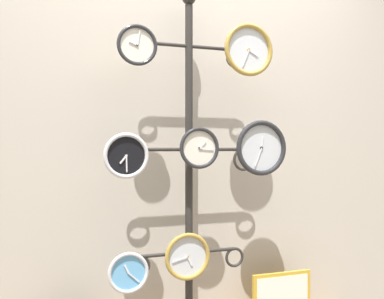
{
  "coord_description": "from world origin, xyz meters",
  "views": [
    {
      "loc": [
        -0.83,
        -1.94,
        1.14
      ],
      "look_at": [
        0.0,
        0.36,
        1.13
      ],
      "focal_mm": 42.0,
      "sensor_mm": 36.0,
      "label": 1
    }
  ],
  "objects": [
    {
      "name": "clock_top_left",
      "position": [
        -0.32,
        0.32,
        1.66
      ],
      "size": [
        0.21,
        0.04,
        0.21
      ],
      "color": "silver"
    },
    {
      "name": "display_stand",
      "position": [
        -0.0,
        0.41,
        0.76
      ],
      "size": [
        0.81,
        0.36,
        2.01
      ],
      "color": "#282623",
      "rests_on": "ground_plane"
    },
    {
      "name": "clock_middle_center",
      "position": [
        0.03,
        0.32,
        1.14
      ],
      "size": [
        0.23,
        0.04,
        0.23
      ],
      "color": "silver"
    },
    {
      "name": "clock_middle_right",
      "position": [
        0.39,
        0.29,
        1.14
      ],
      "size": [
        0.31,
        0.04,
        0.31
      ],
      "color": "silver"
    },
    {
      "name": "clock_bottom_center",
      "position": [
        -0.04,
        0.31,
        0.56
      ],
      "size": [
        0.25,
        0.04,
        0.25
      ],
      "color": "silver"
    },
    {
      "name": "clock_middle_left",
      "position": [
        -0.38,
        0.3,
        1.1
      ],
      "size": [
        0.23,
        0.04,
        0.23
      ],
      "color": "black"
    },
    {
      "name": "shop_wall",
      "position": [
        0.0,
        0.57,
        1.4
      ],
      "size": [
        4.4,
        0.04,
        2.8
      ],
      "color": "#BCB2A3",
      "rests_on": "ground_plane"
    },
    {
      "name": "clock_bottom_left",
      "position": [
        -0.37,
        0.3,
        0.51
      ],
      "size": [
        0.21,
        0.04,
        0.21
      ],
      "color": "#60A8DB"
    },
    {
      "name": "clock_top_right",
      "position": [
        0.31,
        0.3,
        1.68
      ],
      "size": [
        0.3,
        0.04,
        0.3
      ],
      "color": "silver"
    }
  ]
}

